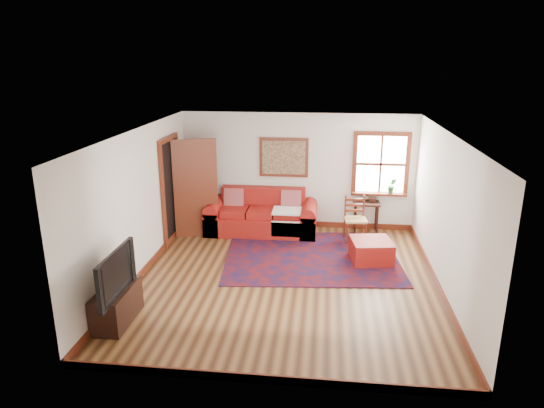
# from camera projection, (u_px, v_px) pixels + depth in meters

# --- Properties ---
(ground) EXTENTS (5.50, 5.50, 0.00)m
(ground) POSITION_uv_depth(u_px,v_px,m) (286.00, 280.00, 8.21)
(ground) COLOR #412311
(ground) RESTS_ON ground
(room_envelope) EXTENTS (5.04, 5.54, 2.52)m
(room_envelope) POSITION_uv_depth(u_px,v_px,m) (287.00, 185.00, 7.74)
(room_envelope) COLOR silver
(room_envelope) RESTS_ON ground
(window) EXTENTS (1.18, 0.20, 1.38)m
(window) POSITION_uv_depth(u_px,v_px,m) (382.00, 171.00, 10.20)
(window) COLOR white
(window) RESTS_ON ground
(doorway) EXTENTS (0.89, 1.08, 2.14)m
(doorway) POSITION_uv_depth(u_px,v_px,m) (186.00, 188.00, 9.83)
(doorway) COLOR black
(doorway) RESTS_ON ground
(framed_artwork) EXTENTS (1.05, 0.07, 0.85)m
(framed_artwork) POSITION_uv_depth(u_px,v_px,m) (284.00, 157.00, 10.37)
(framed_artwork) COLOR maroon
(framed_artwork) RESTS_ON ground
(persian_rug) EXTENTS (3.41, 2.83, 0.02)m
(persian_rug) POSITION_uv_depth(u_px,v_px,m) (311.00, 256.00, 9.14)
(persian_rug) COLOR #560C0D
(persian_rug) RESTS_ON ground
(red_leather_sofa) EXTENTS (2.34, 0.96, 0.91)m
(red_leather_sofa) POSITION_uv_depth(u_px,v_px,m) (262.00, 218.00, 10.38)
(red_leather_sofa) COLOR maroon
(red_leather_sofa) RESTS_ON ground
(red_ottoman) EXTENTS (0.81, 0.81, 0.41)m
(red_ottoman) POSITION_uv_depth(u_px,v_px,m) (371.00, 251.00, 8.90)
(red_ottoman) COLOR maroon
(red_ottoman) RESTS_ON ground
(side_table) EXTENTS (0.55, 0.42, 0.67)m
(side_table) POSITION_uv_depth(u_px,v_px,m) (366.00, 208.00, 10.29)
(side_table) COLOR black
(side_table) RESTS_ON ground
(ladder_back_chair) EXTENTS (0.48, 0.46, 0.93)m
(ladder_back_chair) POSITION_uv_depth(u_px,v_px,m) (355.00, 217.00, 9.82)
(ladder_back_chair) COLOR tan
(ladder_back_chair) RESTS_ON ground
(media_cabinet) EXTENTS (0.42, 0.93, 0.51)m
(media_cabinet) POSITION_uv_depth(u_px,v_px,m) (117.00, 305.00, 6.86)
(media_cabinet) COLOR black
(media_cabinet) RESTS_ON ground
(television) EXTENTS (0.15, 1.12, 0.65)m
(television) POSITION_uv_depth(u_px,v_px,m) (109.00, 273.00, 6.52)
(television) COLOR black
(television) RESTS_ON media_cabinet
(candle_hurricane) EXTENTS (0.12, 0.12, 0.18)m
(candle_hurricane) POSITION_uv_depth(u_px,v_px,m) (129.00, 272.00, 7.13)
(candle_hurricane) COLOR silver
(candle_hurricane) RESTS_ON media_cabinet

